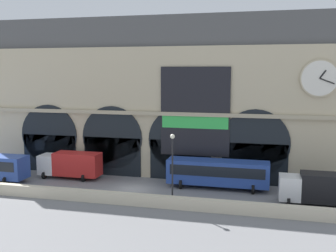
# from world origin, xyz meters

# --- Properties ---
(ground_plane) EXTENTS (200.00, 200.00, 0.00)m
(ground_plane) POSITION_xyz_m (0.00, 0.00, 0.00)
(ground_plane) COLOR slate
(quay_parapet_wall) EXTENTS (90.00, 0.70, 1.14)m
(quay_parapet_wall) POSITION_xyz_m (0.00, -4.87, 0.57)
(quay_parapet_wall) COLOR beige
(quay_parapet_wall) RESTS_ON ground
(station_building) EXTENTS (44.24, 4.53, 19.17)m
(station_building) POSITION_xyz_m (0.04, 7.05, 9.24)
(station_building) COLOR #BCAD8C
(station_building) RESTS_ON ground
(box_truck_midwest) EXTENTS (7.50, 2.91, 3.12)m
(box_truck_midwest) POSITION_xyz_m (-8.64, 2.57, 1.70)
(box_truck_midwest) COLOR white
(box_truck_midwest) RESTS_ON ground
(bus_mideast) EXTENTS (11.00, 3.25, 3.10)m
(bus_mideast) POSITION_xyz_m (8.92, 2.56, 1.78)
(bus_mideast) COLOR #28479E
(bus_mideast) RESTS_ON ground
(box_truck_east) EXTENTS (7.50, 2.91, 3.12)m
(box_truck_east) POSITION_xyz_m (19.11, -0.69, 1.70)
(box_truck_east) COLOR white
(box_truck_east) RESTS_ON ground
(street_lamp_quayside) EXTENTS (0.44, 0.44, 6.90)m
(street_lamp_quayside) POSITION_xyz_m (5.40, -4.07, 4.41)
(street_lamp_quayside) COLOR black
(street_lamp_quayside) RESTS_ON ground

